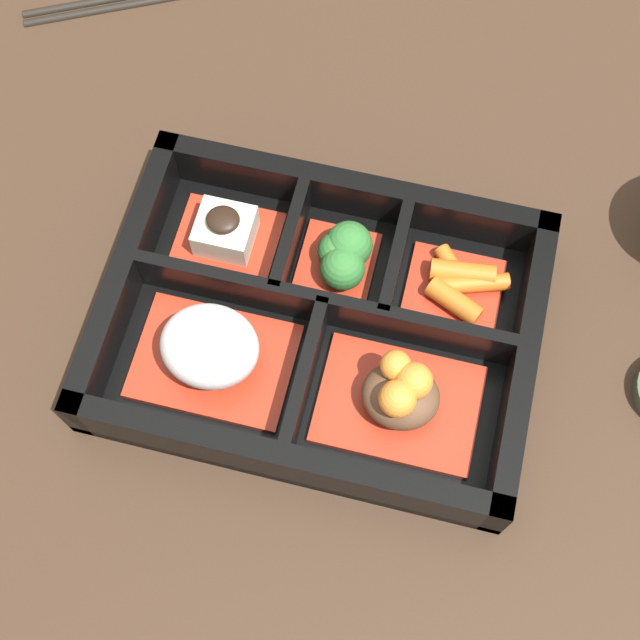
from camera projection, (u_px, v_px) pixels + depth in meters
ground_plane at (320, 335)px, 0.59m from camera, size 3.00×3.00×0.00m
bento_base at (320, 332)px, 0.59m from camera, size 0.27×0.20×0.01m
bento_rim at (321, 318)px, 0.57m from camera, size 0.27×0.20×0.04m
bowl_stew at (401, 395)px, 0.55m from camera, size 0.10×0.07×0.05m
bowl_rice at (211, 349)px, 0.55m from camera, size 0.10×0.07×0.05m
bowl_carrots at (458, 286)px, 0.59m from camera, size 0.07×0.06×0.02m
bowl_greens at (342, 253)px, 0.59m from camera, size 0.05×0.06×0.04m
bowl_tofu at (226, 234)px, 0.60m from camera, size 0.07×0.06×0.04m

